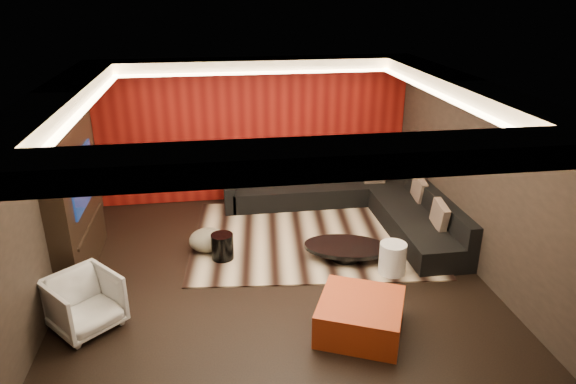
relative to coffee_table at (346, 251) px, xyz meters
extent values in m
cube|color=black|center=(-1.17, -0.24, -0.14)|extent=(6.00, 6.00, 0.02)
cube|color=silver|center=(-1.17, -0.24, 2.68)|extent=(6.00, 6.00, 0.02)
cube|color=black|center=(-1.17, 2.77, 1.27)|extent=(6.00, 0.02, 2.80)
cube|color=black|center=(-4.18, -0.24, 1.27)|extent=(0.02, 6.00, 2.80)
cube|color=black|center=(1.84, -0.24, 1.27)|extent=(0.02, 6.00, 2.80)
cube|color=#6B0C0A|center=(-1.17, 2.73, 1.27)|extent=(5.98, 0.05, 2.78)
cube|color=silver|center=(-1.17, 2.46, 2.56)|extent=(6.00, 0.60, 0.22)
cube|color=silver|center=(-1.17, -2.94, 2.56)|extent=(6.00, 0.60, 0.22)
cube|color=silver|center=(-3.87, -0.24, 2.56)|extent=(0.60, 4.80, 0.22)
cube|color=silver|center=(1.53, -0.24, 2.56)|extent=(0.60, 4.80, 0.22)
cube|color=#FFD899|center=(-1.17, 2.12, 2.47)|extent=(4.80, 0.08, 0.04)
cube|color=#FFD899|center=(-1.17, -2.60, 2.47)|extent=(4.80, 0.08, 0.04)
cube|color=#FFD899|center=(-3.53, -0.24, 2.47)|extent=(0.08, 4.80, 0.04)
cube|color=#FFD899|center=(1.19, -0.24, 2.47)|extent=(0.08, 4.80, 0.04)
cube|color=black|center=(-4.02, 0.36, 0.97)|extent=(0.30, 2.00, 2.20)
cube|color=black|center=(-3.86, 0.36, 1.32)|extent=(0.04, 1.30, 0.80)
cube|color=black|center=(-3.86, 0.36, 0.57)|extent=(0.04, 1.60, 0.04)
cube|color=#CCB595|center=(-0.39, 0.80, -0.12)|extent=(4.28, 3.39, 0.02)
cylinder|color=black|center=(0.00, 0.00, 0.00)|extent=(1.62, 1.62, 0.22)
cylinder|color=black|center=(-1.92, 0.28, 0.09)|extent=(0.42, 0.42, 0.41)
ellipsoid|color=beige|center=(-2.14, 0.61, 0.06)|extent=(0.66, 0.66, 0.34)
cylinder|color=white|center=(0.57, -0.53, 0.12)|extent=(0.46, 0.46, 0.50)
cube|color=maroon|center=(-0.29, -1.80, 0.09)|extent=(1.32, 1.32, 0.44)
imported|color=silver|center=(-3.67, -1.20, 0.23)|extent=(1.10, 1.10, 0.72)
cube|color=black|center=(0.08, 2.31, 0.07)|extent=(3.50, 0.90, 0.40)
cube|color=black|center=(0.08, 2.66, 0.44)|extent=(3.50, 0.20, 0.35)
cube|color=black|center=(1.38, 0.56, 0.07)|extent=(0.90, 2.60, 0.40)
cube|color=black|center=(1.73, 0.56, 0.44)|extent=(0.20, 2.60, 0.35)
cube|color=black|center=(-1.72, 2.31, 0.17)|extent=(0.20, 0.90, 0.60)
cube|color=beige|center=(1.65, 1.20, 0.49)|extent=(0.12, 0.50, 0.50)
cube|color=beige|center=(1.13, 2.13, 0.49)|extent=(0.42, 0.20, 0.44)
cube|color=beige|center=(1.54, 0.07, 0.49)|extent=(0.12, 0.50, 0.50)
camera|label=1|loc=(-1.97, -6.91, 3.90)|focal=32.00mm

